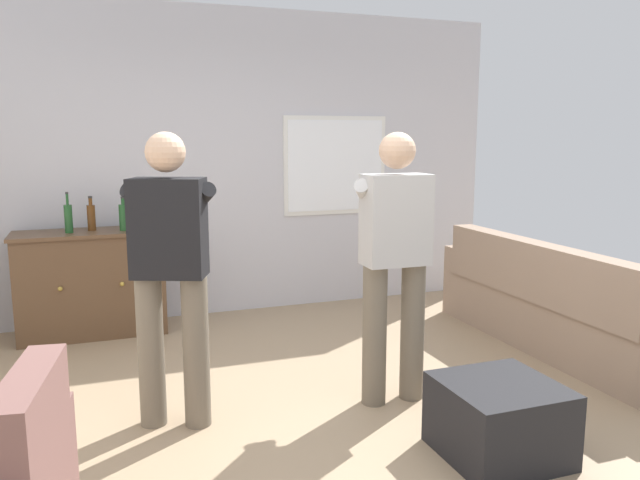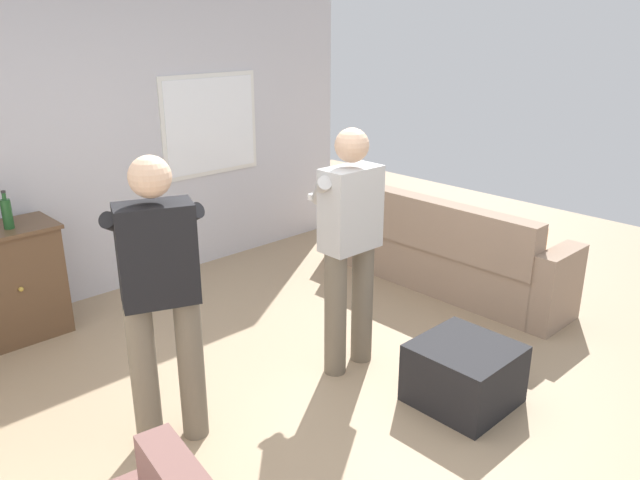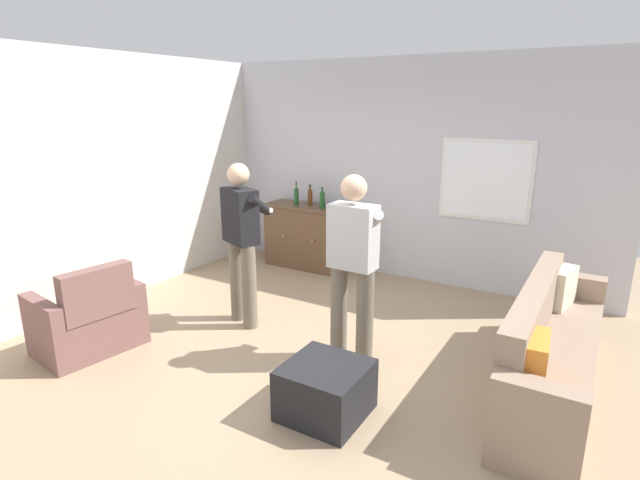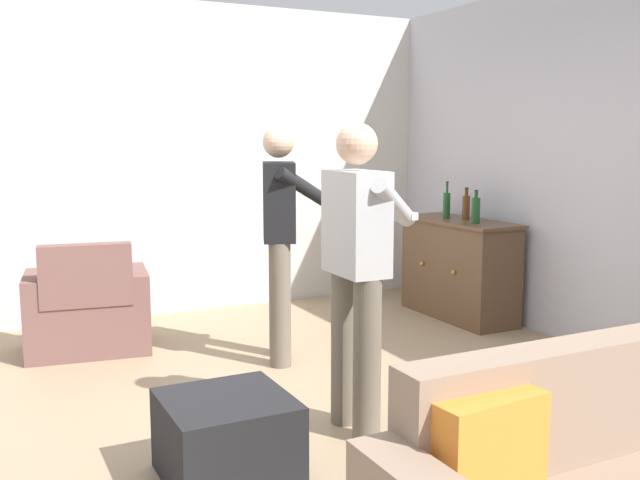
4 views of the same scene
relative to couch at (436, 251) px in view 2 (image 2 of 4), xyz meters
name	(u,v)px [view 2 (image 2 of 4)]	position (x,y,z in m)	size (l,w,h in m)	color
ground	(324,405)	(-2.05, -0.67, -0.33)	(10.40, 10.40, 0.00)	#9E8466
wall_back_with_window	(111,133)	(-2.02, 1.99, 1.07)	(5.20, 0.15, 2.80)	silver
couch	(436,251)	(0.00, 0.00, 0.00)	(0.57, 2.44, 0.86)	gray
bottle_spirits_clear	(7,213)	(-3.07, 1.58, 0.66)	(0.07, 0.07, 0.28)	#1E4C23
ottoman	(464,374)	(-1.37, -1.23, -0.14)	(0.58, 0.58, 0.40)	black
person_standing_left	(160,291)	(-2.91, -0.28, 0.60)	(0.52, 0.52, 1.68)	#6B6051
person_standing_right	(349,240)	(-1.58, -0.41, 0.60)	(0.56, 0.48, 1.68)	#6B6051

